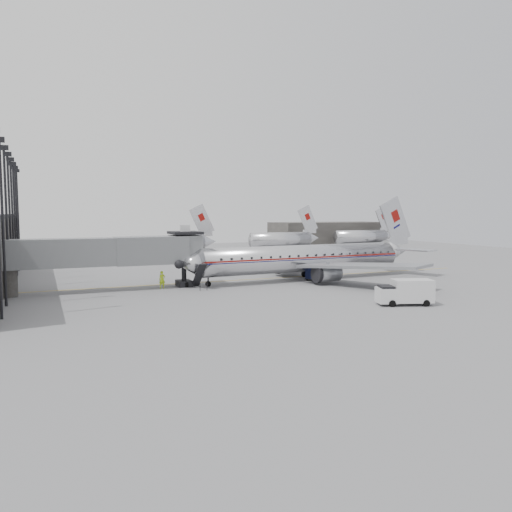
{
  "coord_description": "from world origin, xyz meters",
  "views": [
    {
      "loc": [
        -24.4,
        -52.31,
        8.54
      ],
      "look_at": [
        -0.14,
        3.75,
        3.2
      ],
      "focal_mm": 35.0,
      "sensor_mm": 36.0,
      "label": 1
    }
  ],
  "objects_px": {
    "airliner": "(307,258)",
    "ramp_worker": "(162,280)",
    "service_van": "(405,292)",
    "baggage_cart_navy": "(315,273)",
    "baggage_cart_white": "(322,273)"
  },
  "relations": [
    {
      "from": "airliner",
      "to": "baggage_cart_navy",
      "type": "relative_size",
      "value": 13.14
    },
    {
      "from": "airliner",
      "to": "baggage_cart_navy",
      "type": "xyz_separation_m",
      "value": [
        0.53,
        -1.04,
        -1.84
      ]
    },
    {
      "from": "airliner",
      "to": "baggage_cart_white",
      "type": "relative_size",
      "value": 16.47
    },
    {
      "from": "ramp_worker",
      "to": "baggage_cart_navy",
      "type": "bearing_deg",
      "value": -7.28
    },
    {
      "from": "service_van",
      "to": "ramp_worker",
      "type": "distance_m",
      "value": 26.41
    },
    {
      "from": "airliner",
      "to": "baggage_cart_navy",
      "type": "distance_m",
      "value": 2.18
    },
    {
      "from": "baggage_cart_white",
      "to": "airliner",
      "type": "bearing_deg",
      "value": 140.59
    },
    {
      "from": "baggage_cart_navy",
      "to": "ramp_worker",
      "type": "height_order",
      "value": "ramp_worker"
    },
    {
      "from": "baggage_cart_navy",
      "to": "airliner",
      "type": "bearing_deg",
      "value": 93.72
    },
    {
      "from": "baggage_cart_navy",
      "to": "baggage_cart_white",
      "type": "distance_m",
      "value": 0.97
    },
    {
      "from": "service_van",
      "to": "ramp_worker",
      "type": "height_order",
      "value": "service_van"
    },
    {
      "from": "airliner",
      "to": "service_van",
      "type": "height_order",
      "value": "airliner"
    },
    {
      "from": "airliner",
      "to": "ramp_worker",
      "type": "bearing_deg",
      "value": 176.77
    },
    {
      "from": "airliner",
      "to": "service_van",
      "type": "distance_m",
      "value": 19.08
    },
    {
      "from": "baggage_cart_navy",
      "to": "service_van",
      "type": "bearing_deg",
      "value": -116.22
    }
  ]
}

